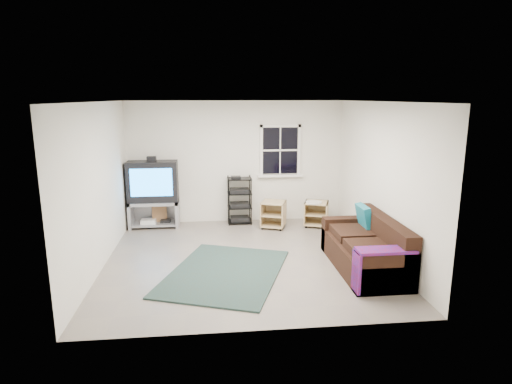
{
  "coord_description": "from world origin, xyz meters",
  "views": [
    {
      "loc": [
        -0.54,
        -6.8,
        2.67
      ],
      "look_at": [
        0.23,
        0.4,
        1.06
      ],
      "focal_mm": 30.0,
      "sensor_mm": 36.0,
      "label": 1
    }
  ],
  "objects": [
    {
      "name": "paper_bag",
      "position": [
        -1.66,
        2.15,
        0.22
      ],
      "size": [
        0.33,
        0.24,
        0.43
      ],
      "primitive_type": "cube",
      "rotation": [
        0.0,
        0.0,
        0.17
      ],
      "color": "#906240",
      "rests_on": "ground"
    },
    {
      "name": "side_table_left",
      "position": [
        0.74,
        1.73,
        0.3
      ],
      "size": [
        0.61,
        0.61,
        0.56
      ],
      "rotation": [
        0.0,
        0.0,
        -0.35
      ],
      "color": "tan",
      "rests_on": "ground"
    },
    {
      "name": "tv_unit",
      "position": [
        -1.74,
        2.02,
        0.82
      ],
      "size": [
        1.01,
        0.51,
        1.49
      ],
      "color": "#98989F",
      "rests_on": "ground"
    },
    {
      "name": "side_table_right",
      "position": [
        1.65,
        1.73,
        0.31
      ],
      "size": [
        0.61,
        0.61,
        0.55
      ],
      "rotation": [
        0.0,
        0.0,
        -0.34
      ],
      "color": "tan",
      "rests_on": "ground"
    },
    {
      "name": "av_rack",
      "position": [
        0.05,
        2.09,
        0.44
      ],
      "size": [
        0.51,
        0.37,
        1.02
      ],
      "color": "black",
      "rests_on": "ground"
    },
    {
      "name": "shag_rug",
      "position": [
        -0.36,
        -0.59,
        0.01
      ],
      "size": [
        2.27,
        2.64,
        0.03
      ],
      "primitive_type": "cube",
      "rotation": [
        0.0,
        0.0,
        -0.34
      ],
      "color": "#322416",
      "rests_on": "ground"
    },
    {
      "name": "sofa",
      "position": [
        1.88,
        -0.63,
        0.32
      ],
      "size": [
        0.87,
        1.97,
        0.9
      ],
      "color": "black",
      "rests_on": "ground"
    },
    {
      "name": "room",
      "position": [
        0.95,
        2.27,
        1.48
      ],
      "size": [
        4.6,
        4.62,
        4.6
      ],
      "color": "slate",
      "rests_on": "ground"
    }
  ]
}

